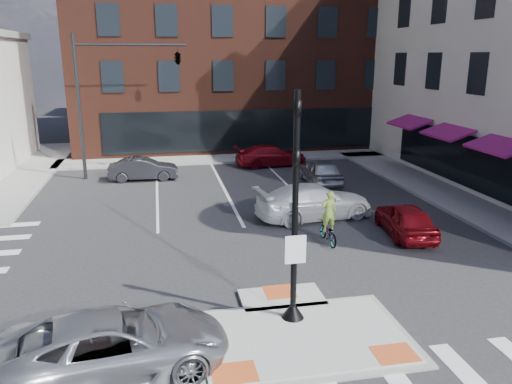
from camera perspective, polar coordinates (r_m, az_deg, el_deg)
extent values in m
plane|color=#28282B|center=(13.49, 4.67, -15.32)|extent=(120.00, 120.00, 0.00)
cube|color=gray|center=(13.07, 5.29, -16.29)|extent=(5.40, 3.60, 0.06)
cube|color=#A8A8A3|center=(13.05, 5.29, -16.18)|extent=(5.00, 3.20, 0.12)
cube|color=#A8A8A3|center=(14.81, 2.97, -12.04)|extent=(2.40, 1.40, 0.12)
cube|color=#CB5223|center=(11.69, -2.49, -19.95)|extent=(1.00, 0.80, 0.01)
cube|color=#CB5223|center=(12.71, 15.55, -17.37)|extent=(1.00, 0.80, 0.01)
cube|color=#CB5223|center=(15.04, 2.69, -11.31)|extent=(0.90, 0.90, 0.01)
cube|color=gray|center=(32.79, -24.51, 2.04)|extent=(3.00, 20.00, 0.15)
cube|color=gray|center=(26.29, 21.72, -0.71)|extent=(3.00, 24.00, 0.15)
cube|color=gray|center=(34.40, -0.41, 4.01)|extent=(26.00, 3.00, 0.15)
cube|color=#4B2117|center=(43.59, -2.98, 16.22)|extent=(24.00, 18.00, 15.00)
cube|color=black|center=(35.07, -0.72, 7.09)|extent=(20.00, 0.12, 2.80)
cube|color=black|center=(26.58, 24.24, 2.81)|extent=(0.12, 16.00, 2.60)
cube|color=#A3156D|center=(25.95, 23.30, 5.68)|extent=(1.46, 3.00, 0.58)
cube|color=#A3156D|center=(31.04, 17.13, 7.66)|extent=(1.46, 3.00, 0.58)
cube|color=slate|center=(63.16, -12.12, 13.39)|extent=(10.00, 12.00, 10.00)
cube|color=brown|center=(66.28, -0.48, 14.67)|extent=(12.00, 12.00, 12.00)
cone|color=black|center=(13.66, 4.24, -13.24)|extent=(0.60, 0.60, 0.45)
cylinder|color=black|center=(12.54, 4.49, -1.72)|extent=(0.16, 0.16, 5.80)
cube|color=white|center=(12.80, 4.53, -6.58)|extent=(0.55, 0.04, 0.75)
imported|color=black|center=(12.09, 4.70, 7.83)|extent=(0.18, 0.22, 1.10)
imported|color=black|center=(12.31, 4.58, 2.29)|extent=(0.18, 0.22, 1.10)
cylinder|color=black|center=(29.58, -19.54, 8.96)|extent=(0.20, 0.20, 8.00)
cylinder|color=black|center=(29.16, -14.10, 16.00)|extent=(6.00, 0.14, 0.14)
imported|color=black|center=(29.16, -8.95, 15.08)|extent=(0.48, 2.24, 0.90)
imported|color=#9D9EA4|center=(11.93, -16.04, -16.40)|extent=(5.47, 3.20, 1.43)
imported|color=maroon|center=(20.45, 16.71, -2.99)|extent=(2.00, 4.00, 1.31)
imported|color=white|center=(21.73, 6.66, -1.08)|extent=(5.42, 2.87, 1.50)
imported|color=#28282D|center=(28.99, -12.74, 2.60)|extent=(3.88, 1.39, 1.27)
imported|color=#B4B7BC|center=(27.58, 7.38, 2.38)|extent=(1.87, 4.28, 1.43)
imported|color=maroon|center=(31.96, 1.73, 4.20)|extent=(4.76, 2.34, 1.33)
imported|color=#3F3F44|center=(19.06, 8.21, -4.58)|extent=(0.61, 1.60, 0.83)
imported|color=#ABD84C|center=(18.80, 8.31, -2.21)|extent=(0.59, 0.40, 1.59)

